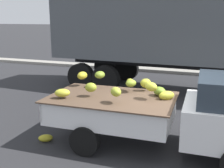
% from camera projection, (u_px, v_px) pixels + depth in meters
% --- Properties ---
extents(ground, '(220.00, 220.00, 0.00)m').
position_uv_depth(ground, '(171.00, 149.00, 6.02)').
color(ground, '#28282B').
extents(curb_strip, '(80.00, 0.80, 0.16)m').
position_uv_depth(curb_strip, '(198.00, 73.00, 14.05)').
color(curb_strip, gray).
rests_on(curb_strip, ground).
extents(pickup_truck, '(5.05, 2.01, 1.70)m').
position_uv_depth(pickup_truck, '(203.00, 115.00, 5.63)').
color(pickup_truck, white).
rests_on(pickup_truck, ground).
extents(semi_trailer, '(12.08, 2.99, 3.95)m').
position_uv_depth(semi_trailer, '(209.00, 26.00, 9.79)').
color(semi_trailer, '#4C5156').
rests_on(semi_trailer, ground).
extents(fallen_banana_bunch_near_tailgate, '(0.39, 0.35, 0.17)m').
position_uv_depth(fallen_banana_bunch_near_tailgate, '(46.00, 138.00, 6.40)').
color(fallen_banana_bunch_near_tailgate, gold).
rests_on(fallen_banana_bunch_near_tailgate, ground).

